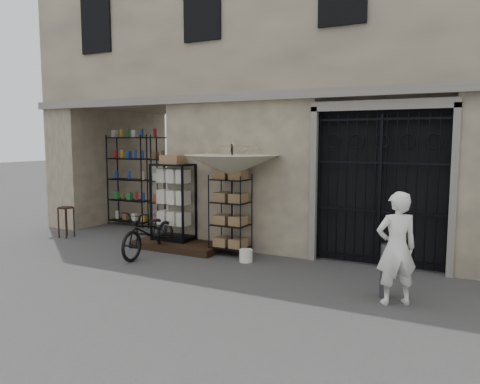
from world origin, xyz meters
The scene contains 14 objects.
ground centered at (0.00, 0.00, 0.00)m, with size 80.00×80.00×0.00m, color black.
main_building centered at (0.00, 4.00, 4.50)m, with size 14.00×4.00×9.00m, color tan.
shop_recess centered at (-4.50, 2.80, 1.50)m, with size 3.00×1.70×3.00m, color black.
shop_shelving centered at (-4.55, 3.30, 1.25)m, with size 2.70×0.50×2.50m, color black.
iron_gate centered at (1.75, 2.28, 1.50)m, with size 2.50×0.21×3.00m.
step_platform centered at (-2.40, 1.55, 0.07)m, with size 2.00×0.90×0.15m, color black.
display_cabinet centered at (-2.62, 1.70, 0.91)m, with size 0.96×0.75×1.84m.
wire_rack centered at (-1.14, 1.63, 0.82)m, with size 0.86×0.74×1.67m.
market_umbrella centered at (-1.07, 1.55, 1.97)m, with size 1.89×1.92×2.74m.
white_bucket centered at (-0.59, 1.26, 0.12)m, with size 0.26×0.26×0.25m, color silver.
bicycle centered at (-2.60, 0.83, 0.00)m, with size 0.63×0.95×1.82m, color black.
wooden_stool centered at (-5.52, 1.29, 0.39)m, with size 0.44×0.44×0.75m.
steel_bollard centered at (2.20, 0.39, 0.41)m, with size 0.15×0.15×0.83m, color #484B4F.
shopkeeper centered at (2.38, 0.18, 0.00)m, with size 0.60×1.65×0.40m, color white.
Camera 1 is at (3.42, -6.71, 2.39)m, focal length 35.00 mm.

